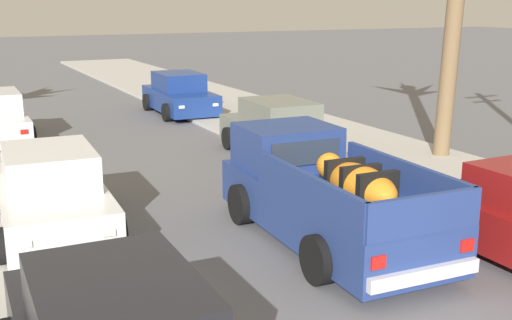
{
  "coord_description": "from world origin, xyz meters",
  "views": [
    {
      "loc": [
        -4.8,
        -3.82,
        4.07
      ],
      "look_at": [
        0.41,
        6.58,
        1.2
      ],
      "focal_mm": 44.96,
      "sensor_mm": 36.0,
      "label": 1
    }
  ],
  "objects": [
    {
      "name": "car_right_mid",
      "position": [
        -3.15,
        7.7,
        0.71
      ],
      "size": [
        2.2,
        4.33,
        1.54
      ],
      "color": "silver",
      "rests_on": "ground"
    },
    {
      "name": "car_left_mid",
      "position": [
        3.28,
        18.7,
        0.71
      ],
      "size": [
        2.14,
        4.31,
        1.54
      ],
      "color": "navy",
      "rests_on": "ground"
    },
    {
      "name": "car_right_near",
      "position": [
        3.31,
        11.06,
        0.71
      ],
      "size": [
        2.17,
        4.32,
        1.54
      ],
      "color": "slate",
      "rests_on": "ground"
    },
    {
      "name": "pickup_truck",
      "position": [
        1.02,
        5.18,
        0.81
      ],
      "size": [
        2.37,
        5.28,
        1.8
      ],
      "color": "navy",
      "rests_on": "ground"
    },
    {
      "name": "curb_right",
      "position": [
        4.43,
        12.0,
        0.05
      ],
      "size": [
        0.16,
        60.0,
        0.1
      ],
      "primitive_type": "cube",
      "color": "silver",
      "rests_on": "ground"
    },
    {
      "name": "sidewalk_right",
      "position": [
        5.41,
        12.0,
        0.06
      ],
      "size": [
        4.76,
        60.0,
        0.12
      ],
      "primitive_type": "cube",
      "color": "#B2AFA8",
      "rests_on": "ground"
    }
  ]
}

